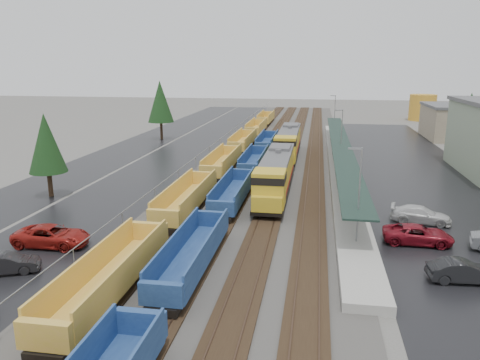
# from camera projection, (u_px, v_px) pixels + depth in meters

# --- Properties ---
(ballast_strip) EXTENTS (20.00, 160.00, 0.08)m
(ballast_strip) POSITION_uv_depth(u_px,v_px,m) (278.00, 152.00, 75.93)
(ballast_strip) COLOR #302D2B
(ballast_strip) RESTS_ON ground
(trackbed) EXTENTS (14.60, 160.00, 0.22)m
(trackbed) POSITION_uv_depth(u_px,v_px,m) (278.00, 151.00, 75.90)
(trackbed) COLOR black
(trackbed) RESTS_ON ground
(west_parking_lot) EXTENTS (10.00, 160.00, 0.02)m
(west_parking_lot) POSITION_uv_depth(u_px,v_px,m) (188.00, 150.00, 78.32)
(west_parking_lot) COLOR black
(west_parking_lot) RESTS_ON ground
(west_road) EXTENTS (9.00, 160.00, 0.02)m
(west_road) POSITION_uv_depth(u_px,v_px,m) (132.00, 148.00, 79.90)
(west_road) COLOR black
(west_road) RESTS_ON ground
(east_commuter_lot) EXTENTS (16.00, 100.00, 0.02)m
(east_commuter_lot) POSITION_uv_depth(u_px,v_px,m) (411.00, 170.00, 63.35)
(east_commuter_lot) COLOR black
(east_commuter_lot) RESTS_ON ground
(station_platform) EXTENTS (3.00, 80.00, 8.00)m
(station_platform) POSITION_uv_depth(u_px,v_px,m) (340.00, 162.00, 64.69)
(station_platform) COLOR #9E9B93
(station_platform) RESTS_ON ground
(chainlink_fence) EXTENTS (0.08, 160.04, 2.02)m
(chainlink_fence) POSITION_uv_depth(u_px,v_px,m) (218.00, 143.00, 75.56)
(chainlink_fence) COLOR gray
(chainlink_fence) RESTS_ON ground
(distant_hills) EXTENTS (301.00, 140.00, 25.20)m
(distant_hills) POSITION_uv_depth(u_px,v_px,m) (404.00, 96.00, 213.10)
(distant_hills) COLOR #4A5945
(distant_hills) RESTS_ON ground
(tree_west_near) EXTENTS (3.96, 3.96, 9.00)m
(tree_west_near) POSITION_uv_depth(u_px,v_px,m) (46.00, 143.00, 49.30)
(tree_west_near) COLOR #332316
(tree_west_near) RESTS_ON ground
(tree_west_far) EXTENTS (4.84, 4.84, 11.00)m
(tree_west_far) POSITION_uv_depth(u_px,v_px,m) (160.00, 102.00, 87.45)
(tree_west_far) COLOR #332316
(tree_west_far) RESTS_ON ground
(tree_east) EXTENTS (4.40, 4.40, 10.00)m
(tree_east) POSITION_uv_depth(u_px,v_px,m) (469.00, 117.00, 68.02)
(tree_east) COLOR #332316
(tree_east) RESTS_ON ground
(locomotive_lead) EXTENTS (3.00, 19.80, 4.48)m
(locomotive_lead) POSITION_uv_depth(u_px,v_px,m) (276.00, 175.00, 50.22)
(locomotive_lead) COLOR black
(locomotive_lead) RESTS_ON ground
(locomotive_trail) EXTENTS (3.00, 19.80, 4.48)m
(locomotive_trail) POSITION_uv_depth(u_px,v_px,m) (288.00, 143.00, 70.33)
(locomotive_trail) COLOR black
(locomotive_trail) RESTS_ON ground
(well_string_yellow) EXTENTS (2.79, 119.01, 2.47)m
(well_string_yellow) POSITION_uv_depth(u_px,v_px,m) (223.00, 163.00, 61.89)
(well_string_yellow) COLOR gold
(well_string_yellow) RESTS_ON ground
(well_string_blue) EXTENTS (2.60, 94.26, 2.30)m
(well_string_blue) POSITION_uv_depth(u_px,v_px,m) (217.00, 218.00, 39.98)
(well_string_blue) COLOR navy
(well_string_blue) RESTS_ON ground
(storage_tank) EXTENTS (6.53, 6.53, 6.53)m
(storage_tank) POSITION_uv_depth(u_px,v_px,m) (422.00, 108.00, 118.15)
(storage_tank) COLOR gold
(storage_tank) RESTS_ON ground
(parked_car_west_b) EXTENTS (3.08, 4.49, 1.40)m
(parked_car_west_b) POSITION_uv_depth(u_px,v_px,m) (7.00, 264.00, 31.86)
(parked_car_west_b) COLOR black
(parked_car_west_b) RESTS_ON ground
(parked_car_west_c) EXTENTS (2.85, 5.97, 1.64)m
(parked_car_west_c) POSITION_uv_depth(u_px,v_px,m) (52.00, 236.00, 36.67)
(parked_car_west_c) COLOR maroon
(parked_car_west_c) RESTS_ON ground
(parked_car_east_a) EXTENTS (1.89, 4.58, 1.48)m
(parked_car_east_a) POSITION_uv_depth(u_px,v_px,m) (463.00, 272.00, 30.59)
(parked_car_east_a) COLOR black
(parked_car_east_a) RESTS_ON ground
(parked_car_east_b) EXTENTS (2.65, 5.49, 1.51)m
(parked_car_east_b) POSITION_uv_depth(u_px,v_px,m) (418.00, 235.00, 37.17)
(parked_car_east_b) COLOR maroon
(parked_car_east_b) RESTS_ON ground
(parked_car_east_c) EXTENTS (3.00, 5.50, 1.51)m
(parked_car_east_c) POSITION_uv_depth(u_px,v_px,m) (421.00, 215.00, 42.03)
(parked_car_east_c) COLOR silver
(parked_car_east_c) RESTS_ON ground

